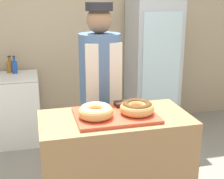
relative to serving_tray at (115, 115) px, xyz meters
name	(u,v)px	position (x,y,z in m)	size (l,w,h in m)	color
wall_back	(74,30)	(0.00, 2.13, 0.41)	(8.00, 0.06, 2.70)	tan
display_counter	(115,172)	(0.00, 0.00, -0.47)	(1.11, 0.57, 0.92)	#997047
serving_tray	(115,115)	(0.00, 0.00, 0.00)	(0.59, 0.44, 0.02)	#D84C33
donut_light_glaze	(96,111)	(-0.15, -0.04, 0.06)	(0.25, 0.25, 0.09)	tan
donut_chocolate_glaze	(137,107)	(0.15, -0.04, 0.06)	(0.25, 0.25, 0.09)	tan
brownie_back_left	(100,106)	(-0.09, 0.15, 0.03)	(0.10, 0.10, 0.03)	black
brownie_back_right	(121,104)	(0.09, 0.15, 0.03)	(0.10, 0.10, 0.03)	black
baker_person	(100,93)	(0.02, 0.62, -0.02)	(0.37, 0.37, 1.73)	#4C4C51
beverage_fridge	(152,66)	(0.98, 1.77, -0.06)	(0.61, 0.61, 1.74)	#ADB2B7
chest_freezer	(3,110)	(-0.97, 1.77, -0.51)	(0.89, 0.59, 0.85)	white
bottle_amber	(10,66)	(-0.85, 1.96, 0.00)	(0.08, 0.08, 0.21)	#99661E
bottle_blue_b_b	(15,67)	(-0.79, 1.89, 0.00)	(0.06, 0.06, 0.22)	#1E4CB2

